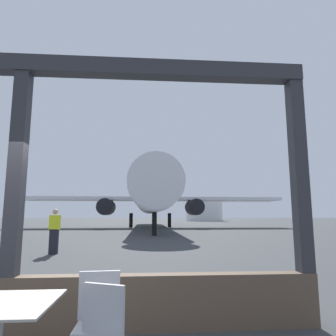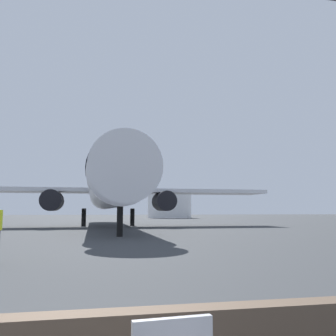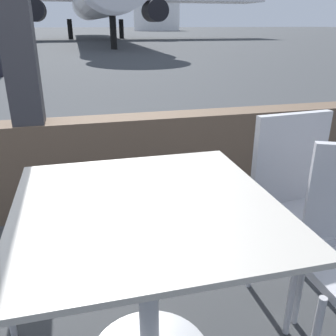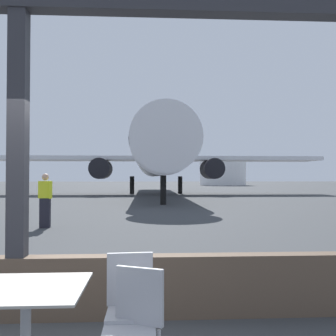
% 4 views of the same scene
% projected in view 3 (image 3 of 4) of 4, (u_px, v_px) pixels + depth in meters
% --- Properties ---
extents(ground_plane, '(220.00, 220.00, 0.00)m').
position_uv_depth(ground_plane, '(70.00, 37.00, 38.70)').
color(ground_plane, '#383A3D').
extents(window_frame, '(8.28, 0.24, 3.79)m').
position_uv_depth(window_frame, '(17.00, 31.00, 2.23)').
color(window_frame, brown).
rests_on(window_frame, ground).
extents(dining_table, '(0.90, 0.90, 0.76)m').
position_uv_depth(dining_table, '(148.00, 268.00, 1.35)').
color(dining_table, '#ADA89E').
rests_on(dining_table, ground).
extents(cafe_chair_window_left, '(0.42, 0.42, 0.95)m').
position_uv_depth(cafe_chair_window_left, '(298.00, 195.00, 1.74)').
color(cafe_chair_window_left, '#B2B2B7').
rests_on(cafe_chair_window_left, ground).
extents(fuel_storage_tank, '(9.50, 9.50, 5.50)m').
position_uv_depth(fuel_storage_tank, '(157.00, 16.00, 73.78)').
color(fuel_storage_tank, white).
rests_on(fuel_storage_tank, ground).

